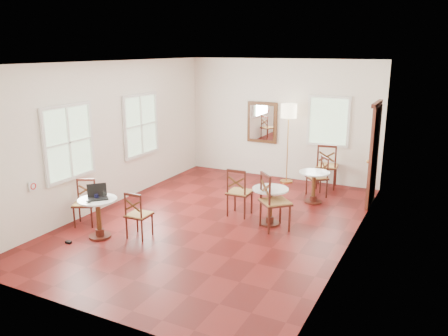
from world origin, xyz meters
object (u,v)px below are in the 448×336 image
at_px(cafe_table_mid, 270,202).
at_px(chair_mid_b, 274,202).
at_px(cafe_table_near, 98,214).
at_px(chair_mid_a, 239,192).
at_px(mouse, 88,202).
at_px(chair_near_a, 138,215).
at_px(chair_near_b, 85,203).
at_px(navy_mug, 96,197).
at_px(cafe_table_back, 314,184).
at_px(chair_back_b, 318,177).
at_px(laptop, 97,195).
at_px(water_glass, 105,194).
at_px(power_adapter, 68,242).
at_px(floor_lamp, 289,116).
at_px(chair_back_a, 327,166).

relative_size(cafe_table_mid, chair_mid_b, 0.67).
xyz_separation_m(cafe_table_near, cafe_table_mid, (2.47, 1.92, 0.00)).
height_order(chair_mid_a, mouse, chair_mid_a).
relative_size(cafe_table_near, chair_near_a, 0.84).
relative_size(chair_near_b, mouse, 8.83).
bearing_deg(navy_mug, chair_near_a, 26.40).
xyz_separation_m(cafe_table_back, chair_near_a, (-2.23, -3.21, -0.00)).
bearing_deg(cafe_table_near, chair_back_b, 54.95).
height_order(chair_mid_b, laptop, chair_mid_b).
distance_m(cafe_table_back, water_glass, 4.40).
xyz_separation_m(cafe_table_mid, mouse, (-2.46, -2.14, 0.29)).
xyz_separation_m(cafe_table_mid, power_adapter, (-2.77, -2.37, -0.42)).
xyz_separation_m(chair_mid_b, floor_lamp, (-0.78, 3.00, 1.12)).
relative_size(chair_mid_a, chair_mid_b, 0.91).
bearing_deg(chair_back_b, cafe_table_mid, -49.16).
bearing_deg(cafe_table_back, chair_mid_b, -97.83).
relative_size(chair_near_a, water_glass, 7.76).
relative_size(cafe_table_near, chair_near_b, 0.83).
xyz_separation_m(mouse, power_adapter, (-0.31, -0.23, -0.71)).
bearing_deg(cafe_table_near, laptop, 123.33).
bearing_deg(cafe_table_mid, chair_near_a, -138.98).
xyz_separation_m(chair_near_b, mouse, (0.65, -0.57, 0.30)).
distance_m(cafe_table_back, mouse, 4.71).
bearing_deg(cafe_table_near, chair_near_b, 151.10).
distance_m(floor_lamp, water_glass, 5.02).
xyz_separation_m(cafe_table_mid, navy_mug, (-2.48, -1.92, 0.31)).
xyz_separation_m(chair_mid_a, navy_mug, (-1.76, -2.10, 0.27)).
relative_size(chair_near_a, chair_back_a, 0.79).
xyz_separation_m(cafe_table_mid, cafe_table_back, (0.38, 1.60, -0.02)).
xyz_separation_m(laptop, power_adapter, (-0.28, -0.49, -0.75)).
relative_size(cafe_table_back, chair_mid_b, 0.64).
bearing_deg(laptop, chair_mid_b, -13.49).
bearing_deg(water_glass, chair_back_b, 54.72).
distance_m(chair_back_b, laptop, 4.88).
bearing_deg(chair_back_a, cafe_table_mid, 74.42).
xyz_separation_m(cafe_table_back, laptop, (-2.87, -3.49, 0.35)).
bearing_deg(floor_lamp, cafe_table_back, -49.87).
bearing_deg(floor_lamp, chair_mid_b, -75.36).
xyz_separation_m(cafe_table_near, chair_near_b, (-0.65, 0.36, -0.01)).
xyz_separation_m(cafe_table_back, water_glass, (-2.78, -3.40, 0.34)).
distance_m(chair_near_a, chair_mid_a, 2.11).
distance_m(water_glass, power_adapter, 1.01).
distance_m(chair_near_b, water_glass, 0.82).
bearing_deg(chair_back_b, cafe_table_back, -34.99).
relative_size(cafe_table_near, chair_back_a, 0.66).
xyz_separation_m(chair_near_b, water_glass, (0.71, -0.23, 0.34)).
xyz_separation_m(chair_near_a, power_adapter, (-0.93, -0.76, -0.40)).
distance_m(cafe_table_mid, chair_near_a, 2.45).
distance_m(chair_back_a, laptop, 5.49).
height_order(cafe_table_near, chair_mid_a, chair_mid_a).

